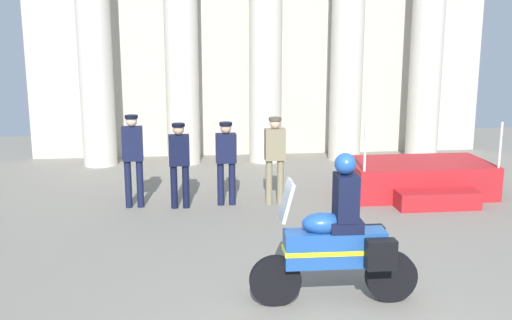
{
  "coord_description": "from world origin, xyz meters",
  "views": [
    {
      "loc": [
        -1.7,
        -5.6,
        3.36
      ],
      "look_at": [
        -0.7,
        3.54,
        1.36
      ],
      "focal_mm": 43.09,
      "sensor_mm": 36.0,
      "label": 1
    }
  ],
  "objects_px": {
    "officer_in_row_3": "(275,154)",
    "motorcycle_with_rider": "(340,242)",
    "reviewing_stand": "(419,179)",
    "officer_in_row_0": "(133,153)",
    "officer_in_row_1": "(179,159)",
    "officer_in_row_2": "(226,157)"
  },
  "relations": [
    {
      "from": "officer_in_row_1",
      "to": "officer_in_row_2",
      "type": "xyz_separation_m",
      "value": [
        0.88,
        0.11,
        -0.01
      ]
    },
    {
      "from": "officer_in_row_0",
      "to": "motorcycle_with_rider",
      "type": "bearing_deg",
      "value": 120.23
    },
    {
      "from": "officer_in_row_1",
      "to": "motorcycle_with_rider",
      "type": "bearing_deg",
      "value": 112.4
    },
    {
      "from": "reviewing_stand",
      "to": "officer_in_row_0",
      "type": "bearing_deg",
      "value": -177.41
    },
    {
      "from": "reviewing_stand",
      "to": "officer_in_row_1",
      "type": "xyz_separation_m",
      "value": [
        -4.82,
        -0.39,
        0.63
      ]
    },
    {
      "from": "reviewing_stand",
      "to": "motorcycle_with_rider",
      "type": "xyz_separation_m",
      "value": [
        -2.82,
        -4.72,
        0.47
      ]
    },
    {
      "from": "officer_in_row_0",
      "to": "officer_in_row_1",
      "type": "bearing_deg",
      "value": 168.48
    },
    {
      "from": "officer_in_row_1",
      "to": "reviewing_stand",
      "type": "bearing_deg",
      "value": -177.77
    },
    {
      "from": "reviewing_stand",
      "to": "officer_in_row_2",
      "type": "xyz_separation_m",
      "value": [
        -3.94,
        -0.28,
        0.62
      ]
    },
    {
      "from": "officer_in_row_3",
      "to": "motorcycle_with_rider",
      "type": "distance_m",
      "value": 4.38
    },
    {
      "from": "reviewing_stand",
      "to": "motorcycle_with_rider",
      "type": "bearing_deg",
      "value": -120.8
    },
    {
      "from": "officer_in_row_2",
      "to": "officer_in_row_3",
      "type": "distance_m",
      "value": 0.93
    },
    {
      "from": "officer_in_row_1",
      "to": "officer_in_row_3",
      "type": "xyz_separation_m",
      "value": [
        1.81,
        0.04,
        0.05
      ]
    },
    {
      "from": "officer_in_row_3",
      "to": "motorcycle_with_rider",
      "type": "height_order",
      "value": "motorcycle_with_rider"
    },
    {
      "from": "reviewing_stand",
      "to": "officer_in_row_3",
      "type": "bearing_deg",
      "value": -173.4
    },
    {
      "from": "officer_in_row_0",
      "to": "motorcycle_with_rider",
      "type": "relative_size",
      "value": 0.84
    },
    {
      "from": "officer_in_row_2",
      "to": "motorcycle_with_rider",
      "type": "distance_m",
      "value": 4.59
    },
    {
      "from": "officer_in_row_3",
      "to": "motorcycle_with_rider",
      "type": "xyz_separation_m",
      "value": [
        0.2,
        -4.37,
        -0.21
      ]
    },
    {
      "from": "officer_in_row_2",
      "to": "officer_in_row_3",
      "type": "height_order",
      "value": "officer_in_row_3"
    },
    {
      "from": "motorcycle_with_rider",
      "to": "reviewing_stand",
      "type": "bearing_deg",
      "value": -119.67
    },
    {
      "from": "officer_in_row_1",
      "to": "officer_in_row_3",
      "type": "relative_size",
      "value": 0.95
    },
    {
      "from": "reviewing_stand",
      "to": "officer_in_row_0",
      "type": "relative_size",
      "value": 1.61
    }
  ]
}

